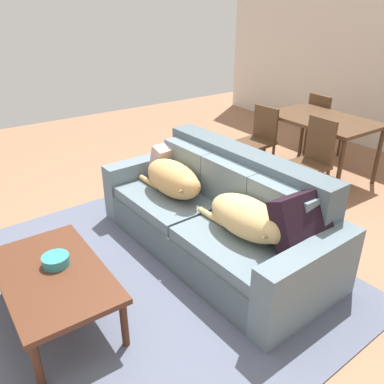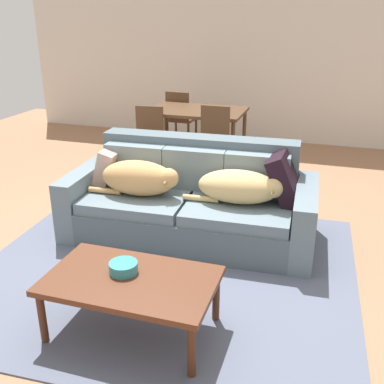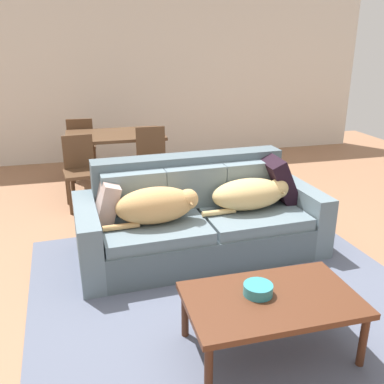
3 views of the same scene
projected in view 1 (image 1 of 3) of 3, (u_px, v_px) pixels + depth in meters
name	position (u px, v px, depth m)	size (l,w,h in m)	color
ground_plane	(184.00, 259.00, 3.52)	(10.00, 10.00, 0.00)	#996B4C
area_rug	(150.00, 275.00, 3.30)	(3.03, 2.67, 0.01)	slate
couch	(219.00, 216.00, 3.53)	(2.30, 1.08, 0.88)	#516068
dog_on_left_cushion	(174.00, 179.00, 3.63)	(0.85, 0.36, 0.32)	tan
dog_on_right_cushion	(249.00, 218.00, 3.02)	(0.87, 0.40, 0.29)	tan
throw_pillow_by_left_arm	(168.00, 161.00, 4.05)	(0.14, 0.36, 0.36)	#BB9E95
throw_pillow_by_right_arm	(303.00, 225.00, 2.83)	(0.15, 0.45, 0.45)	black
coffee_table	(53.00, 278.00, 2.70)	(1.09, 0.65, 0.41)	#552D1B
bowl_on_coffee_table	(56.00, 260.00, 2.75)	(0.19, 0.19, 0.07)	teal
dining_table	(322.00, 124.00, 4.88)	(1.28, 0.84, 0.75)	#513622
dining_chair_near_left	(259.00, 138.00, 5.00)	(0.44, 0.44, 0.86)	#513622
dining_chair_near_right	(312.00, 158.00, 4.34)	(0.41, 0.41, 0.93)	#513622
dining_chair_far_left	(322.00, 121.00, 5.59)	(0.42, 0.42, 0.89)	#513622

